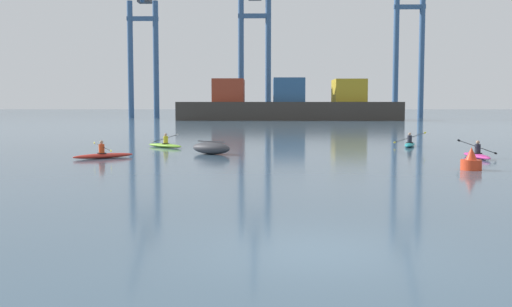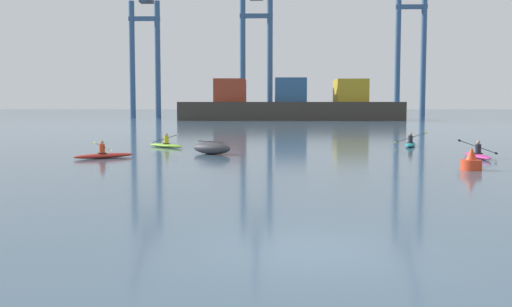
{
  "view_description": "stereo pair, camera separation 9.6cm",
  "coord_description": "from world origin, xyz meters",
  "px_view_note": "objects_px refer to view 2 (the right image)",
  "views": [
    {
      "loc": [
        -0.9,
        -11.46,
        2.82
      ],
      "look_at": [
        -1.37,
        16.05,
        0.6
      ],
      "focal_mm": 42.24,
      "sensor_mm": 36.0,
      "label": 1
    },
    {
      "loc": [
        -0.81,
        -11.46,
        2.82
      ],
      "look_at": [
        -1.37,
        16.05,
        0.6
      ],
      "focal_mm": 42.24,
      "sensor_mm": 36.0,
      "label": 2
    }
  ],
  "objects_px": {
    "container_barge": "(290,105)",
    "channel_buoy": "(471,162)",
    "kayak_red": "(104,155)",
    "kayak_teal": "(410,144)",
    "kayak_magenta": "(477,155)",
    "capsized_dinghy": "(212,148)",
    "gantry_crane_west_mid": "(256,37)",
    "gantry_crane_west": "(144,38)",
    "kayak_lime": "(166,145)",
    "gantry_crane_east_mid": "(412,29)"
  },
  "relations": [
    {
      "from": "channel_buoy",
      "to": "kayak_lime",
      "type": "height_order",
      "value": "channel_buoy"
    },
    {
      "from": "kayak_teal",
      "to": "channel_buoy",
      "type": "bearing_deg",
      "value": -93.31
    },
    {
      "from": "channel_buoy",
      "to": "container_barge",
      "type": "bearing_deg",
      "value": 93.03
    },
    {
      "from": "container_barge",
      "to": "channel_buoy",
      "type": "relative_size",
      "value": 41.49
    },
    {
      "from": "channel_buoy",
      "to": "kayak_red",
      "type": "relative_size",
      "value": 0.33
    },
    {
      "from": "container_barge",
      "to": "kayak_lime",
      "type": "distance_m",
      "value": 75.78
    },
    {
      "from": "capsized_dinghy",
      "to": "gantry_crane_west",
      "type": "bearing_deg",
      "value": 103.83
    },
    {
      "from": "gantry_crane_west",
      "to": "gantry_crane_east_mid",
      "type": "distance_m",
      "value": 56.76
    },
    {
      "from": "gantry_crane_west",
      "to": "kayak_magenta",
      "type": "height_order",
      "value": "gantry_crane_west"
    },
    {
      "from": "capsized_dinghy",
      "to": "gantry_crane_west_mid",
      "type": "bearing_deg",
      "value": 89.57
    },
    {
      "from": "kayak_lime",
      "to": "kayak_teal",
      "type": "bearing_deg",
      "value": 4.12
    },
    {
      "from": "gantry_crane_west",
      "to": "capsized_dinghy",
      "type": "xyz_separation_m",
      "value": [
        23.17,
        -94.15,
        -16.7
      ]
    },
    {
      "from": "gantry_crane_east_mid",
      "to": "kayak_red",
      "type": "height_order",
      "value": "gantry_crane_east_mid"
    },
    {
      "from": "gantry_crane_east_mid",
      "to": "kayak_magenta",
      "type": "bearing_deg",
      "value": -101.14
    },
    {
      "from": "capsized_dinghy",
      "to": "kayak_red",
      "type": "distance_m",
      "value": 6.15
    },
    {
      "from": "container_barge",
      "to": "kayak_red",
      "type": "height_order",
      "value": "container_barge"
    },
    {
      "from": "gantry_crane_east_mid",
      "to": "kayak_teal",
      "type": "bearing_deg",
      "value": -103.12
    },
    {
      "from": "gantry_crane_west",
      "to": "gantry_crane_east_mid",
      "type": "height_order",
      "value": "gantry_crane_east_mid"
    },
    {
      "from": "channel_buoy",
      "to": "kayak_red",
      "type": "xyz_separation_m",
      "value": [
        -17.58,
        5.49,
        -0.19
      ]
    },
    {
      "from": "gantry_crane_west",
      "to": "kayak_lime",
      "type": "height_order",
      "value": "gantry_crane_west"
    },
    {
      "from": "kayak_teal",
      "to": "kayak_red",
      "type": "distance_m",
      "value": 20.68
    },
    {
      "from": "capsized_dinghy",
      "to": "kayak_magenta",
      "type": "bearing_deg",
      "value": -9.69
    },
    {
      "from": "capsized_dinghy",
      "to": "kayak_teal",
      "type": "xyz_separation_m",
      "value": [
        12.95,
        6.6,
        -0.18
      ]
    },
    {
      "from": "gantry_crane_west",
      "to": "kayak_lime",
      "type": "relative_size",
      "value": 11.45
    },
    {
      "from": "gantry_crane_east_mid",
      "to": "capsized_dinghy",
      "type": "xyz_separation_m",
      "value": [
        -33.55,
        -94.96,
        -18.57
      ]
    },
    {
      "from": "channel_buoy",
      "to": "capsized_dinghy",
      "type": "bearing_deg",
      "value": 145.64
    },
    {
      "from": "kayak_red",
      "to": "kayak_magenta",
      "type": "distance_m",
      "value": 19.84
    },
    {
      "from": "gantry_crane_west",
      "to": "kayak_magenta",
      "type": "bearing_deg",
      "value": -68.77
    },
    {
      "from": "kayak_teal",
      "to": "kayak_lime",
      "type": "xyz_separation_m",
      "value": [
        -16.53,
        -1.19,
        0.0
      ]
    },
    {
      "from": "channel_buoy",
      "to": "kayak_teal",
      "type": "xyz_separation_m",
      "value": [
        0.86,
        14.87,
        -0.19
      ]
    },
    {
      "from": "gantry_crane_west_mid",
      "to": "channel_buoy",
      "type": "bearing_deg",
      "value": -83.58
    },
    {
      "from": "gantry_crane_west_mid",
      "to": "kayak_red",
      "type": "distance_m",
      "value": 97.56
    },
    {
      "from": "container_barge",
      "to": "gantry_crane_west",
      "type": "bearing_deg",
      "value": 155.7
    },
    {
      "from": "gantry_crane_west_mid",
      "to": "gantry_crane_east_mid",
      "type": "distance_m",
      "value": 32.96
    },
    {
      "from": "channel_buoy",
      "to": "kayak_lime",
      "type": "xyz_separation_m",
      "value": [
        -15.67,
        13.68,
        -0.19
      ]
    },
    {
      "from": "channel_buoy",
      "to": "kayak_lime",
      "type": "relative_size",
      "value": 0.34
    },
    {
      "from": "gantry_crane_east_mid",
      "to": "channel_buoy",
      "type": "relative_size",
      "value": 40.02
    },
    {
      "from": "channel_buoy",
      "to": "kayak_magenta",
      "type": "height_order",
      "value": "kayak_magenta"
    },
    {
      "from": "capsized_dinghy",
      "to": "kayak_teal",
      "type": "height_order",
      "value": "kayak_teal"
    },
    {
      "from": "gantry_crane_east_mid",
      "to": "kayak_red",
      "type": "xyz_separation_m",
      "value": [
        -39.03,
        -97.74,
        -18.75
      ]
    },
    {
      "from": "kayak_lime",
      "to": "kayak_red",
      "type": "relative_size",
      "value": 0.97
    },
    {
      "from": "gantry_crane_east_mid",
      "to": "kayak_magenta",
      "type": "xyz_separation_m",
      "value": [
        -19.19,
        -97.41,
        -18.75
      ]
    },
    {
      "from": "gantry_crane_west_mid",
      "to": "kayak_lime",
      "type": "relative_size",
      "value": 11.9
    },
    {
      "from": "capsized_dinghy",
      "to": "channel_buoy",
      "type": "relative_size",
      "value": 2.77
    },
    {
      "from": "capsized_dinghy",
      "to": "kayak_magenta",
      "type": "xyz_separation_m",
      "value": [
        14.36,
        -2.45,
        -0.18
      ]
    },
    {
      "from": "gantry_crane_west_mid",
      "to": "kayak_teal",
      "type": "xyz_separation_m",
      "value": [
        12.26,
        -86.52,
        -16.82
      ]
    },
    {
      "from": "kayak_teal",
      "to": "kayak_magenta",
      "type": "xyz_separation_m",
      "value": [
        1.41,
        -9.05,
        0.0
      ]
    },
    {
      "from": "container_barge",
      "to": "kayak_teal",
      "type": "xyz_separation_m",
      "value": [
        5.55,
        -73.74,
        -2.59
      ]
    },
    {
      "from": "kayak_teal",
      "to": "kayak_magenta",
      "type": "bearing_deg",
      "value": -81.17
    },
    {
      "from": "container_barge",
      "to": "channel_buoy",
      "type": "distance_m",
      "value": 88.77
    }
  ]
}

